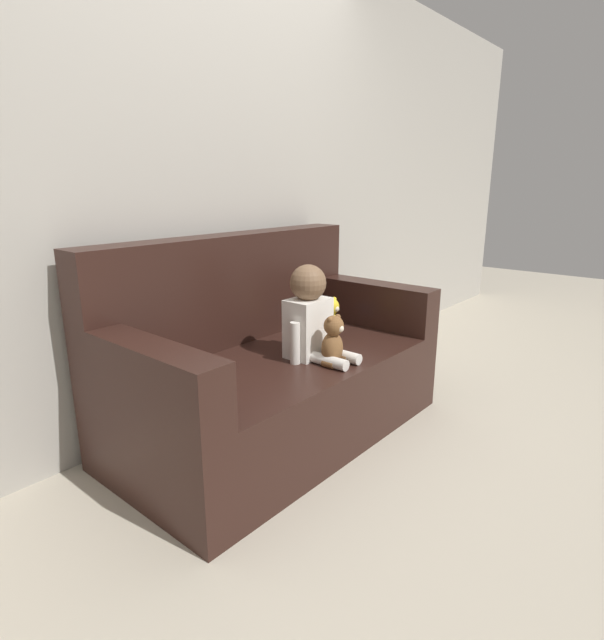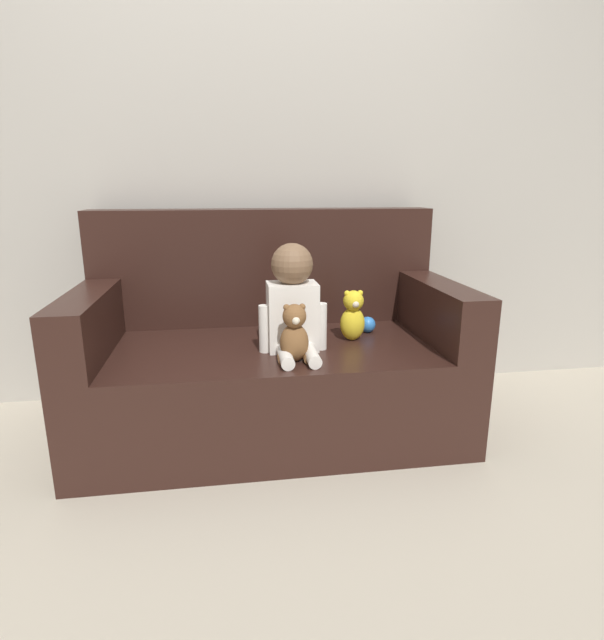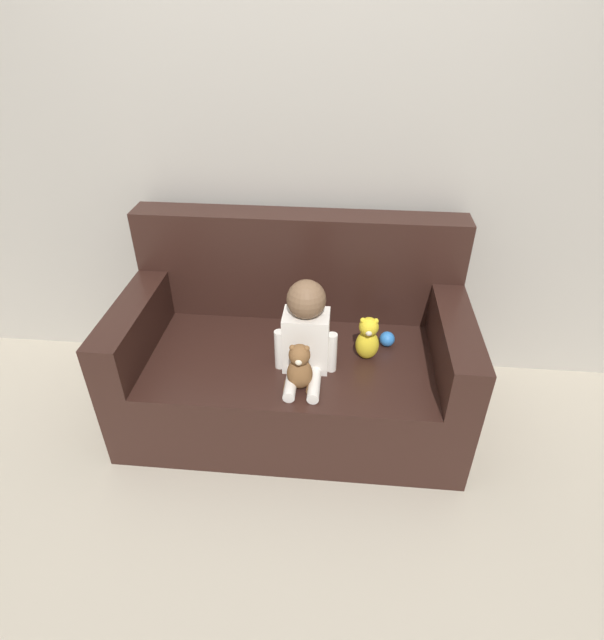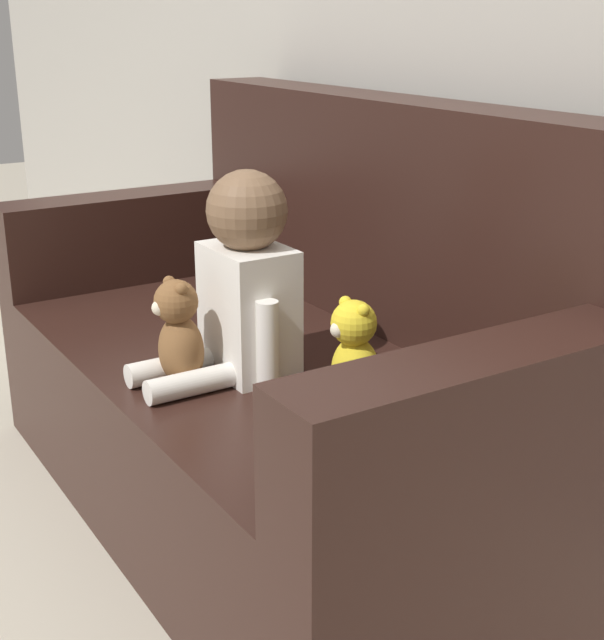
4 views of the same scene
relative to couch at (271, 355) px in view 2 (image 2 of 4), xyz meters
name	(u,v)px [view 2 (image 2 of 4)]	position (x,y,z in m)	size (l,w,h in m)	color
ground_plane	(273,427)	(0.00, -0.07, -0.34)	(12.00, 12.00, 0.00)	#B7AD99
wall_back	(259,149)	(0.00, 0.46, 0.96)	(8.00, 0.05, 2.60)	#ADA89E
couch	(271,355)	(0.00, 0.00, 0.00)	(1.70, 0.89, 1.01)	black
person_baby	(293,303)	(0.08, -0.20, 0.30)	(0.29, 0.36, 0.46)	white
teddy_bear_brown	(294,335)	(0.07, -0.35, 0.20)	(0.14, 0.11, 0.24)	brown
plush_toy_side	(353,316)	(0.37, -0.10, 0.20)	(0.11, 0.11, 0.23)	yellow
toy_ball	(368,325)	(0.47, 0.01, 0.13)	(0.08, 0.08, 0.08)	#337FDB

